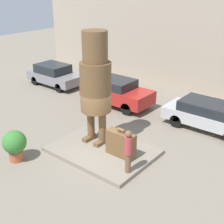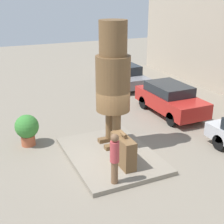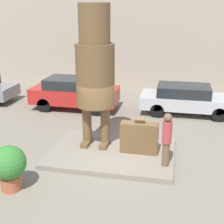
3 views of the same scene
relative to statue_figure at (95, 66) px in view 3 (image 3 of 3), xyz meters
name	(u,v)px [view 3 (image 3 of 3)]	position (x,y,z in m)	size (l,w,h in m)	color
ground_plane	(112,155)	(0.69, -0.40, -3.11)	(60.00, 60.00, 0.00)	gray
pedestal	(112,152)	(0.69, -0.40, -3.03)	(4.41, 3.24, 0.18)	gray
building_backdrop	(146,34)	(0.69, 9.71, 0.28)	(28.00, 0.60, 6.80)	tan
statue_figure	(95,66)	(0.00, 0.00, 0.00)	(1.36, 1.36, 5.02)	brown
giant_suitcase	(139,138)	(1.65, -0.34, -2.38)	(1.32, 0.43, 1.28)	brown
tourist	(167,138)	(2.61, -1.14, -1.96)	(0.30, 0.30, 1.79)	brown
parked_car_red	(74,92)	(-2.34, 4.41, -2.25)	(4.39, 1.89, 1.61)	#B2231E
parked_car_silver	(187,99)	(3.33, 4.76, -2.34)	(4.58, 1.84, 1.43)	#B7B7BC
planter_pot	(9,165)	(-1.74, -3.18, -2.33)	(1.00, 1.00, 1.36)	#AD5638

